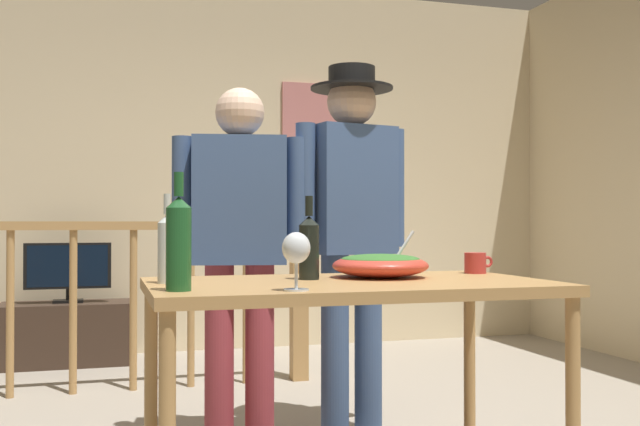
{
  "coord_description": "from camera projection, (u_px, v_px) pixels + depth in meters",
  "views": [
    {
      "loc": [
        -0.96,
        -2.95,
        0.99
      ],
      "look_at": [
        -0.11,
        -0.06,
        1.03
      ],
      "focal_mm": 41.37,
      "sensor_mm": 36.0,
      "label": 1
    }
  ],
  "objects": [
    {
      "name": "wine_bottle_clear",
      "position": [
        167.0,
        247.0,
        2.56
      ],
      "size": [
        0.07,
        0.07,
        0.31
      ],
      "color": "silver",
      "rests_on": "serving_table"
    },
    {
      "name": "back_wall",
      "position": [
        229.0,
        166.0,
        5.81
      ],
      "size": [
        5.44,
        0.1,
        2.87
      ],
      "primitive_type": "cube",
      "color": "beige",
      "rests_on": "ground_plane"
    },
    {
      "name": "salad_bowl",
      "position": [
        380.0,
        264.0,
        2.83
      ],
      "size": [
        0.37,
        0.37,
        0.19
      ],
      "color": "#CC3D2D",
      "rests_on": "serving_table"
    },
    {
      "name": "wine_bottle_dark",
      "position": [
        309.0,
        246.0,
        2.73
      ],
      "size": [
        0.08,
        0.08,
        0.31
      ],
      "color": "black",
      "rests_on": "serving_table"
    },
    {
      "name": "stair_railing",
      "position": [
        142.0,
        285.0,
        4.36
      ],
      "size": [
        2.79,
        0.1,
        1.04
      ],
      "color": "#B2844C",
      "rests_on": "ground_plane"
    },
    {
      "name": "flat_screen_tv",
      "position": [
        68.0,
        267.0,
        5.1
      ],
      "size": [
        0.58,
        0.12,
        0.42
      ],
      "color": "black",
      "rests_on": "tv_console"
    },
    {
      "name": "person_standing_left",
      "position": [
        240.0,
        233.0,
        3.3
      ],
      "size": [
        0.59,
        0.3,
        1.59
      ],
      "rotation": [
        0.0,
        0.0,
        2.94
      ],
      "color": "#9E3842",
      "rests_on": "ground_plane"
    },
    {
      "name": "mug_red",
      "position": [
        476.0,
        263.0,
        3.05
      ],
      "size": [
        0.13,
        0.09,
        0.09
      ],
      "color": "#B7332D",
      "rests_on": "serving_table"
    },
    {
      "name": "serving_table",
      "position": [
        349.0,
        301.0,
        2.66
      ],
      "size": [
        1.43,
        0.81,
        0.78
      ],
      "color": "#B2844C",
      "rests_on": "ground_plane"
    },
    {
      "name": "framed_picture",
      "position": [
        312.0,
        115.0,
        5.95
      ],
      "size": [
        0.5,
        0.03,
        0.52
      ],
      "primitive_type": "cube",
      "color": "tan"
    },
    {
      "name": "wine_bottle_green",
      "position": [
        179.0,
        242.0,
        2.27
      ],
      "size": [
        0.08,
        0.08,
        0.37
      ],
      "color": "#1E5628",
      "rests_on": "serving_table"
    },
    {
      "name": "person_standing_right",
      "position": [
        352.0,
        213.0,
        3.45
      ],
      "size": [
        0.57,
        0.39,
        1.72
      ],
      "rotation": [
        0.0,
        0.0,
        3.34
      ],
      "color": "#3D5684",
      "rests_on": "ground_plane"
    },
    {
      "name": "tv_console",
      "position": [
        68.0,
        333.0,
        5.13
      ],
      "size": [
        0.9,
        0.4,
        0.43
      ],
      "primitive_type": "cube",
      "color": "#38281E",
      "rests_on": "ground_plane"
    },
    {
      "name": "wine_glass",
      "position": [
        296.0,
        250.0,
        2.28
      ],
      "size": [
        0.09,
        0.09,
        0.18
      ],
      "color": "silver",
      "rests_on": "serving_table"
    }
  ]
}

